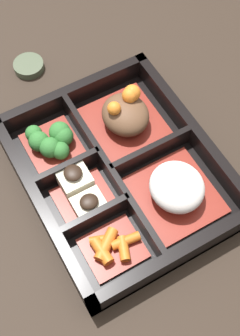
# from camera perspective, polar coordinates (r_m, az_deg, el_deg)

# --- Properties ---
(ground_plane) EXTENTS (3.00, 3.00, 0.00)m
(ground_plane) POSITION_cam_1_polar(r_m,az_deg,el_deg) (0.65, -0.00, -1.08)
(ground_plane) COLOR black
(bento_base) EXTENTS (0.30, 0.25, 0.01)m
(bento_base) POSITION_cam_1_polar(r_m,az_deg,el_deg) (0.64, -0.00, -0.87)
(bento_base) COLOR black
(bento_base) RESTS_ON ground_plane
(bento_rim) EXTENTS (0.30, 0.25, 0.04)m
(bento_rim) POSITION_cam_1_polar(r_m,az_deg,el_deg) (0.63, -0.29, -0.36)
(bento_rim) COLOR black
(bento_rim) RESTS_ON ground_plane
(bowl_stew) EXTENTS (0.11, 0.10, 0.06)m
(bowl_stew) POSITION_cam_1_polar(r_m,az_deg,el_deg) (0.66, 0.68, 6.51)
(bowl_stew) COLOR maroon
(bowl_stew) RESTS_ON bento_base
(bowl_rice) EXTENTS (0.11, 0.10, 0.05)m
(bowl_rice) POSITION_cam_1_polar(r_m,az_deg,el_deg) (0.61, 6.90, -2.52)
(bowl_rice) COLOR maroon
(bowl_rice) RESTS_ON bento_base
(bowl_greens) EXTENTS (0.08, 0.07, 0.04)m
(bowl_greens) POSITION_cam_1_polar(r_m,az_deg,el_deg) (0.65, -8.26, 3.26)
(bowl_greens) COLOR maroon
(bowl_greens) RESTS_ON bento_base
(bowl_tofu) EXTENTS (0.08, 0.07, 0.04)m
(bowl_tofu) POSITION_cam_1_polar(r_m,az_deg,el_deg) (0.61, -4.82, -2.76)
(bowl_tofu) COLOR maroon
(bowl_tofu) RESTS_ON bento_base
(bowl_carrots) EXTENTS (0.07, 0.07, 0.02)m
(bowl_carrots) POSITION_cam_1_polar(r_m,az_deg,el_deg) (0.59, -0.98, -9.60)
(bowl_carrots) COLOR maroon
(bowl_carrots) RESTS_ON bento_base
(sauce_dish) EXTENTS (0.05, 0.05, 0.01)m
(sauce_dish) POSITION_cam_1_polar(r_m,az_deg,el_deg) (0.77, -11.07, 12.13)
(sauce_dish) COLOR #424C38
(sauce_dish) RESTS_ON ground_plane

